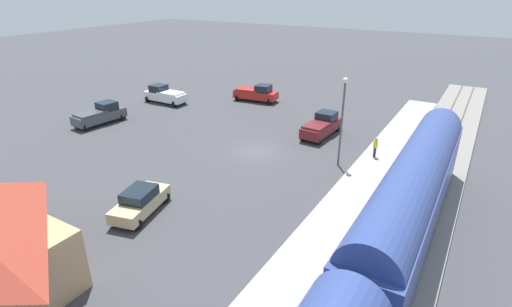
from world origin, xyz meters
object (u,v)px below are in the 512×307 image
(pickup_maroon, at_px, (322,125))
(pickup_charcoal, at_px, (100,114))
(light_pole_near_platform, at_px, (343,111))
(sedan_tan, at_px, (140,201))
(pedestrian_on_platform, at_px, (375,146))
(pickup_red, at_px, (256,93))
(pickup_white, at_px, (165,95))

(pickup_maroon, bearing_deg, pickup_charcoal, 22.06)
(pickup_charcoal, height_order, light_pole_near_platform, light_pole_near_platform)
(sedan_tan, bearing_deg, pedestrian_on_platform, -123.44)
(pickup_red, relative_size, pickup_charcoal, 1.01)
(pickup_maroon, height_order, pickup_white, same)
(sedan_tan, height_order, light_pole_near_platform, light_pole_near_platform)
(pickup_red, height_order, sedan_tan, pickup_red)
(pickup_white, bearing_deg, light_pole_near_platform, 165.65)
(pickup_white, xyz_separation_m, light_pole_near_platform, (-24.55, 6.28, 3.53))
(pickup_maroon, xyz_separation_m, pickup_white, (20.82, -0.68, 0.00))
(pickup_charcoal, bearing_deg, pedestrian_on_platform, -168.67)
(pickup_white, xyz_separation_m, pickup_charcoal, (0.36, 9.26, 0.00))
(pickup_red, relative_size, light_pole_near_platform, 0.78)
(sedan_tan, bearing_deg, pickup_red, -75.01)
(pedestrian_on_platform, relative_size, pickup_charcoal, 0.31)
(pickup_maroon, bearing_deg, pickup_red, -31.59)
(pickup_white, relative_size, light_pole_near_platform, 0.75)
(pickup_maroon, bearing_deg, light_pole_near_platform, 123.70)
(pedestrian_on_platform, relative_size, sedan_tan, 0.36)
(pedestrian_on_platform, bearing_deg, pickup_maroon, -27.78)
(pickup_red, height_order, pickup_white, same)
(pedestrian_on_platform, xyz_separation_m, sedan_tan, (10.52, 15.93, -0.40))
(pedestrian_on_platform, height_order, sedan_tan, pedestrian_on_platform)
(pickup_red, height_order, light_pole_near_platform, light_pole_near_platform)
(pickup_charcoal, bearing_deg, pickup_white, -92.22)
(pickup_white, bearing_deg, sedan_tan, 129.47)
(pickup_white, distance_m, pickup_charcoal, 9.27)
(pedestrian_on_platform, xyz_separation_m, pickup_red, (17.53, -10.25, -0.25))
(pedestrian_on_platform, distance_m, light_pole_near_platform, 4.66)
(pickup_white, height_order, sedan_tan, pickup_white)
(pickup_white, height_order, pickup_charcoal, same)
(pickup_maroon, height_order, light_pole_near_platform, light_pole_near_platform)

